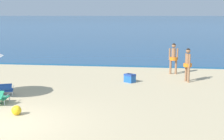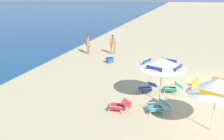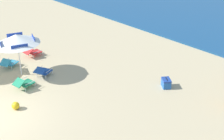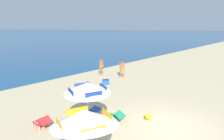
# 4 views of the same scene
# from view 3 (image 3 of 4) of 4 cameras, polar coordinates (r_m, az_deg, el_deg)

# --- Properties ---
(beach_umbrella_striped_main) EXTENTS (2.90, 2.89, 2.12)m
(beach_umbrella_striped_main) POSITION_cam_3_polar(r_m,az_deg,el_deg) (15.94, -15.67, 5.00)
(beach_umbrella_striped_main) COLOR silver
(beach_umbrella_striped_main) RESTS_ON ground
(lounge_chair_under_umbrella) EXTENTS (0.81, 0.99, 0.50)m
(lounge_chair_under_umbrella) POSITION_cam_3_polar(r_m,az_deg,el_deg) (16.21, -11.50, -0.19)
(lounge_chair_under_umbrella) COLOR #1E4799
(lounge_chair_under_umbrella) RESTS_ON ground
(lounge_chair_beside_umbrella) EXTENTS (0.65, 0.95, 0.52)m
(lounge_chair_beside_umbrella) POSITION_cam_3_polar(r_m,az_deg,el_deg) (15.42, -14.57, -2.11)
(lounge_chair_beside_umbrella) COLOR #1E7F56
(lounge_chair_beside_umbrella) RESTS_ON ground
(lounge_chair_facing_sea) EXTENTS (0.82, 1.02, 0.52)m
(lounge_chair_facing_sea) POSITION_cam_3_polar(r_m,az_deg,el_deg) (17.43, -16.86, 1.17)
(lounge_chair_facing_sea) COLOR teal
(lounge_chair_facing_sea) RESTS_ON ground
(lounge_chair_spare_folded) EXTENTS (0.60, 0.91, 0.52)m
(lounge_chair_spare_folded) POSITION_cam_3_polar(r_m,az_deg,el_deg) (18.34, -13.17, 3.01)
(lounge_chair_spare_folded) COLOR red
(lounge_chair_spare_folded) RESTS_ON ground
(cooler_box) EXTENTS (0.61, 0.58, 0.43)m
(cooler_box) POSITION_cam_3_polar(r_m,az_deg,el_deg) (15.25, 9.05, -2.17)
(cooler_box) COLOR #1E56A8
(cooler_box) RESTS_ON ground
(beach_ball) EXTENTS (0.31, 0.31, 0.31)m
(beach_ball) POSITION_cam_3_polar(r_m,az_deg,el_deg) (14.15, -15.87, -5.76)
(beach_ball) COLOR yellow
(beach_ball) RESTS_ON ground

